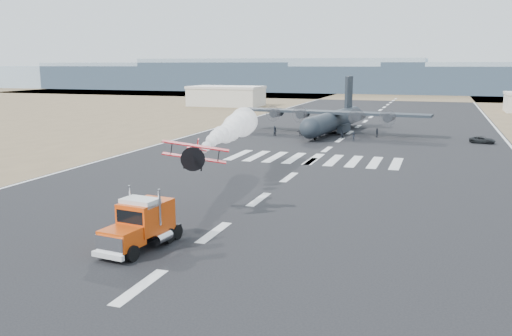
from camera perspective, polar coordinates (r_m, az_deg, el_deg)
The scene contains 21 objects.
ground at distance 35.98m, azimuth -12.11°, elevation -12.15°, with size 500.00×500.00×0.00m, color black.
scrub_far at distance 259.24m, azimuth 14.95°, elevation 7.40°, with size 500.00×80.00×0.00m, color brown.
runway_markings at distance 91.04m, azimuth 7.48°, elevation 1.96°, with size 60.00×260.00×0.01m, color silver, non-canonical shape.
ridge_seg_a at distance 358.13m, azimuth -17.92°, elevation 9.13°, with size 150.00×50.00×13.00m, color #8296A5.
ridge_seg_b at distance 323.82m, azimuth -8.50°, elevation 9.58°, with size 150.00×50.00×15.00m, color #8296A5.
ridge_seg_c at distance 299.87m, azimuth 2.78°, elevation 9.79°, with size 150.00×50.00×17.00m, color #8296A5.
ridge_seg_d at distance 288.90m, azimuth 15.43°, elevation 8.98°, with size 150.00×50.00×13.00m, color #8296A5.
hangar_left at distance 186.94m, azimuth -3.15°, elevation 7.60°, with size 24.50×14.50×6.70m.
semi_truck at distance 42.62m, azimuth -11.97°, elevation -5.73°, with size 3.73×8.86×3.91m.
aerobatic_biplane at distance 50.10m, azimuth -6.51°, elevation 1.55°, with size 6.13×5.62×2.76m.
smoke_trail at distance 70.92m, azimuth -2.06°, elevation 4.47°, with size 6.50×25.53×3.84m.
transport_aircraft at distance 112.97m, azimuth 8.20°, elevation 5.15°, with size 39.47×32.42×11.38m.
support_vehicle at distance 105.41m, azimuth 22.73°, elevation 2.75°, with size 2.03×4.39×1.22m, color black.
crew_a at distance 108.37m, azimuth 7.41°, elevation 3.82°, with size 0.61×0.50×1.67m, color black.
crew_b at distance 107.59m, azimuth 2.06°, elevation 3.85°, with size 0.82×0.50×1.68m, color black.
crew_c at distance 101.61m, azimuth 10.24°, elevation 3.26°, with size 1.05×0.49×1.63m, color black.
crew_d at distance 108.13m, azimuth 12.61°, elevation 3.64°, with size 1.01×0.52×1.72m, color black.
crew_e at distance 106.67m, azimuth 6.70°, elevation 3.74°, with size 0.85×0.52×1.74m, color black.
crew_f at distance 107.79m, azimuth 4.70°, elevation 3.84°, with size 1.56×0.51×1.69m, color black.
crew_g at distance 108.80m, azimuth 1.98°, elevation 3.96°, with size 0.65×0.54×1.79m, color black.
crew_h at distance 104.58m, azimuth 9.00°, elevation 3.54°, with size 0.84×0.52×1.72m, color black.
Camera 1 is at (17.36, -28.28, 13.90)m, focal length 38.00 mm.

